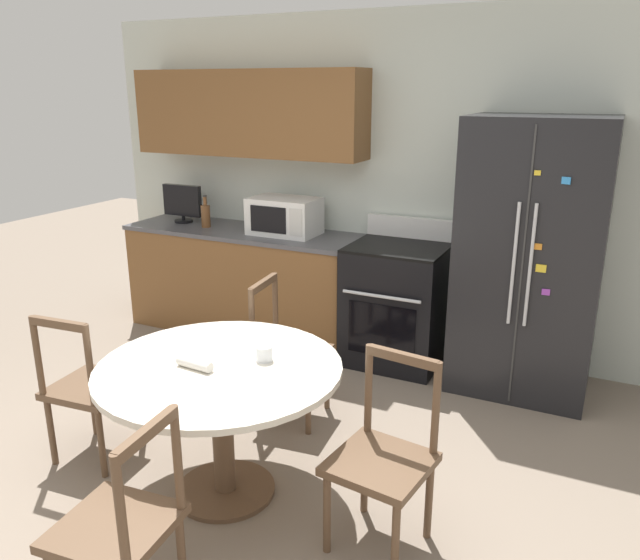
% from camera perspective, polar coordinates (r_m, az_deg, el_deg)
% --- Properties ---
extents(ground_plane, '(14.00, 14.00, 0.00)m').
position_cam_1_polar(ground_plane, '(3.31, -10.82, -21.33)').
color(ground_plane, gray).
extents(back_wall, '(5.20, 0.44, 2.60)m').
position_cam_1_polar(back_wall, '(5.04, 3.23, 10.32)').
color(back_wall, silver).
rests_on(back_wall, ground_plane).
extents(kitchen_counter, '(2.05, 0.64, 0.90)m').
position_cam_1_polar(kitchen_counter, '(5.40, -6.90, -0.06)').
color(kitchen_counter, brown).
rests_on(kitchen_counter, ground_plane).
extents(refrigerator, '(0.91, 0.71, 1.88)m').
position_cam_1_polar(refrigerator, '(4.43, 18.62, 1.85)').
color(refrigerator, black).
rests_on(refrigerator, ground_plane).
extents(oven_range, '(0.71, 0.68, 1.08)m').
position_cam_1_polar(oven_range, '(4.79, 7.03, -2.11)').
color(oven_range, black).
rests_on(oven_range, ground_plane).
extents(microwave, '(0.55, 0.36, 0.30)m').
position_cam_1_polar(microwave, '(5.06, -3.27, 5.86)').
color(microwave, white).
rests_on(microwave, kitchen_counter).
extents(countertop_tv, '(0.38, 0.16, 0.33)m').
position_cam_1_polar(countertop_tv, '(5.63, -12.46, 6.95)').
color(countertop_tv, black).
rests_on(countertop_tv, kitchen_counter).
extents(counter_bottle, '(0.08, 0.08, 0.27)m').
position_cam_1_polar(counter_bottle, '(5.40, -10.41, 5.85)').
color(counter_bottle, brown).
rests_on(counter_bottle, kitchen_counter).
extents(dining_table, '(1.22, 1.22, 0.73)m').
position_cam_1_polar(dining_table, '(3.21, -9.08, -9.95)').
color(dining_table, beige).
rests_on(dining_table, ground_plane).
extents(dining_chair_left, '(0.46, 0.46, 0.90)m').
position_cam_1_polar(dining_chair_left, '(3.76, -20.37, -9.27)').
color(dining_chair_left, brown).
rests_on(dining_chair_left, ground_plane).
extents(dining_chair_right, '(0.47, 0.47, 0.90)m').
position_cam_1_polar(dining_chair_right, '(2.95, 5.81, -16.04)').
color(dining_chair_right, brown).
rests_on(dining_chair_right, ground_plane).
extents(dining_chair_far, '(0.46, 0.46, 0.90)m').
position_cam_1_polar(dining_chair_far, '(3.97, -2.94, -6.71)').
color(dining_chair_far, brown).
rests_on(dining_chair_far, ground_plane).
extents(dining_chair_near, '(0.46, 0.46, 0.90)m').
position_cam_1_polar(dining_chair_near, '(2.68, -17.75, -20.80)').
color(dining_chair_near, brown).
rests_on(dining_chair_near, ground_plane).
extents(candle_glass, '(0.09, 0.09, 0.08)m').
position_cam_1_polar(candle_glass, '(3.16, -5.12, -6.78)').
color(candle_glass, silver).
rests_on(candle_glass, dining_table).
extents(folded_napkin, '(0.20, 0.07, 0.05)m').
position_cam_1_polar(folded_napkin, '(3.12, -11.39, -7.52)').
color(folded_napkin, silver).
rests_on(folded_napkin, dining_table).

